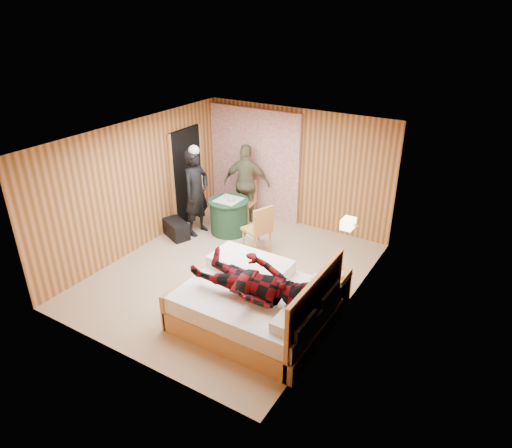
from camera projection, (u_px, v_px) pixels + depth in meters
The scene contains 23 objects.
floor at pixel (231, 274), 8.18m from camera, with size 4.20×5.00×0.01m, color tan.
ceiling at pixel (227, 137), 7.08m from camera, with size 4.20×5.00×0.01m, color silver.
wall_back at pixel (297, 168), 9.55m from camera, with size 4.20×0.02×2.50m, color #C17C4A.
wall_left at pixel (138, 186), 8.61m from camera, with size 0.02×5.00×2.50m, color #C17C4A.
wall_right at pixel (348, 241), 6.65m from camera, with size 0.02×5.00×2.50m, color #C17C4A.
curtain at pixel (254, 163), 9.98m from camera, with size 2.20×0.08×2.40m, color silver.
doorway at pixel (187, 176), 9.76m from camera, with size 0.06×0.90×2.05m, color black.
wall_lamp at pixel (348, 224), 7.06m from camera, with size 0.26×0.24×0.16m.
bed at pixel (257, 304), 6.78m from camera, with size 2.16×1.71×1.17m.
nightstand at pixel (332, 288), 7.25m from camera, with size 0.44×0.60×0.58m.
round_table at pixel (229, 216), 9.50m from camera, with size 0.83×0.83×0.74m.
chair_far at pixel (245, 198), 9.94m from camera, with size 0.48×0.48×0.93m.
chair_near at pixel (260, 227), 8.58m from camera, with size 0.59×0.59×1.00m.
duffel_bag at pixel (176, 229), 9.38m from camera, with size 0.62×0.33×0.35m, color black.
sneaker_left at pixel (252, 239), 9.23m from camera, with size 0.28×0.12×0.13m, color silver.
sneaker_right at pixel (259, 243), 9.10m from camera, with size 0.27×0.11×0.12m, color silver.
woman_standing at pixel (196, 192), 9.25m from camera, with size 0.66×0.43×1.81m, color black.
man_at_table at pixel (247, 183), 9.82m from camera, with size 1.01×0.42×1.72m, color brown.
man_on_bed at pixel (251, 273), 6.29m from camera, with size 1.77×0.67×0.86m, color #61090F.
book_lower at pixel (332, 273), 7.08m from camera, with size 0.17×0.22×0.02m, color silver.
book_upper at pixel (332, 272), 7.07m from camera, with size 0.16×0.22×0.02m, color silver.
cup_nightstand at pixel (337, 266), 7.20m from camera, with size 0.10×0.10×0.09m, color silver.
cup_table at pixel (231, 199), 9.23m from camera, with size 0.12×0.12×0.10m, color silver.
Camera 1 is at (3.99, -5.71, 4.40)m, focal length 32.00 mm.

